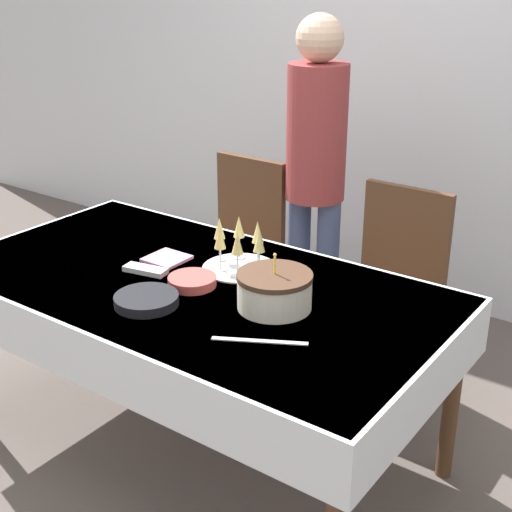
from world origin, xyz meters
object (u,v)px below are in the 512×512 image
Objects in this scene: person_standing at (316,159)px; birthday_cake at (275,291)px; dining_chair_far_right at (391,288)px; plate_stack_dessert at (192,281)px; plate_stack_main at (147,300)px; champagne_tray at (239,246)px; dining_chair_far_left at (238,246)px.

birthday_cake is at bearing -65.65° from person_standing.
birthday_cake is (-0.05, -0.82, 0.29)m from dining_chair_far_right.
dining_chair_far_right is 0.58× the size of person_standing.
dining_chair_far_right reaches higher than plate_stack_dessert.
plate_stack_dessert is (0.02, 0.21, 0.00)m from plate_stack_main.
person_standing is (-0.15, 0.80, 0.15)m from champagne_tray.
plate_stack_main is at bearing -146.72° from birthday_cake.
dining_chair_far_left is 0.84m from dining_chair_far_right.
person_standing is (0.33, 0.17, 0.46)m from dining_chair_far_left.
person_standing reaches higher than dining_chair_far_left.
champagne_tray is at bearing -119.22° from dining_chair_far_right.
champagne_tray is 0.45m from plate_stack_main.
birthday_cake is 1.46× the size of plate_stack_dessert.
champagne_tray is at bearing 146.73° from birthday_cake.
champagne_tray is 0.18× the size of person_standing.
person_standing reaches higher than plate_stack_dessert.
dining_chair_far_left reaches higher than champagne_tray.
plate_stack_dessert is 0.11× the size of person_standing.
birthday_cake is 0.90× the size of champagne_tray.
plate_stack_dessert is at bearing -62.58° from dining_chair_far_left.
dining_chair_far_left reaches higher than plate_stack_dessert.
dining_chair_far_left is 1.17m from birthday_cake.
birthday_cake reaches higher than plate_stack_dessert.
person_standing is at bearing 27.17° from dining_chair_far_left.
champagne_tray reaches higher than plate_stack_dessert.
dining_chair_far_left is 0.99m from plate_stack_dessert.
plate_stack_dessert is at bearing -100.56° from champagne_tray.
person_standing is at bearing 100.78° from champagne_tray.
plate_stack_main is (0.42, -1.06, 0.25)m from dining_chair_far_left.
birthday_cake is 1.16× the size of plate_stack_main.
birthday_cake is at bearing 5.12° from plate_stack_dessert.
dining_chair_far_right is at bearing -18.76° from person_standing.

